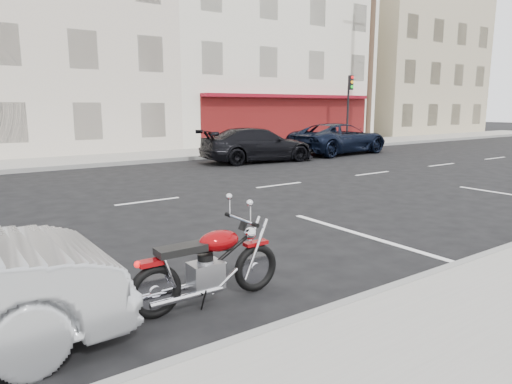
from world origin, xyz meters
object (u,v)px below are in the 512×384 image
(motorcycle, at_px, (257,257))
(fire_hydrant, at_px, (327,137))
(car_far, at_px, (258,145))
(utility_pole, at_px, (371,63))
(traffic_light, at_px, (349,101))
(suv_far, at_px, (339,139))

(motorcycle, bearing_deg, fire_hydrant, 44.57)
(car_far, bearing_deg, utility_pole, -64.21)
(fire_hydrant, xyz_separation_m, motorcycle, (-14.95, -14.40, -0.09))
(utility_pole, distance_m, traffic_light, 2.97)
(suv_far, xyz_separation_m, car_far, (-5.04, -0.42, -0.03))
(fire_hydrant, relative_size, motorcycle, 0.38)
(traffic_light, distance_m, fire_hydrant, 2.53)
(utility_pole, bearing_deg, fire_hydrant, -178.36)
(suv_far, relative_size, car_far, 1.09)
(motorcycle, bearing_deg, car_far, 55.32)
(utility_pole, relative_size, fire_hydrant, 12.50)
(utility_pole, distance_m, suv_far, 7.73)
(utility_pole, height_order, car_far, utility_pole)
(fire_hydrant, distance_m, suv_far, 3.88)
(fire_hydrant, bearing_deg, car_far, -153.84)
(utility_pole, distance_m, fire_hydrant, 5.48)
(fire_hydrant, xyz_separation_m, suv_far, (-2.24, -3.16, 0.20))
(traffic_light, bearing_deg, utility_pole, 7.61)
(utility_pole, distance_m, motorcycle, 23.85)
(utility_pole, bearing_deg, car_far, -161.18)
(suv_far, bearing_deg, traffic_light, -56.44)
(traffic_light, distance_m, suv_far, 5.13)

